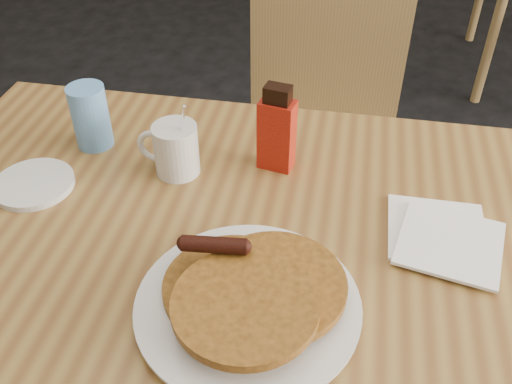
{
  "coord_description": "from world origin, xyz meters",
  "views": [
    {
      "loc": [
        0.2,
        -0.66,
        1.4
      ],
      "look_at": [
        0.03,
        0.03,
        0.81
      ],
      "focal_mm": 40.0,
      "sensor_mm": 36.0,
      "label": 1
    }
  ],
  "objects_px": {
    "syrup_bottle": "(277,131)",
    "blue_tumbler": "(90,117)",
    "chair_main_far": "(318,108)",
    "coffee_mug": "(175,148)",
    "main_table": "(250,259)",
    "pancake_plate": "(249,299)"
  },
  "relations": [
    {
      "from": "main_table",
      "to": "coffee_mug",
      "type": "xyz_separation_m",
      "value": [
        -0.18,
        0.15,
        0.09
      ]
    },
    {
      "from": "pancake_plate",
      "to": "blue_tumbler",
      "type": "relative_size",
      "value": 2.54
    },
    {
      "from": "chair_main_far",
      "to": "pancake_plate",
      "type": "distance_m",
      "value": 0.89
    },
    {
      "from": "syrup_bottle",
      "to": "coffee_mug",
      "type": "bearing_deg",
      "value": -153.81
    },
    {
      "from": "main_table",
      "to": "coffee_mug",
      "type": "height_order",
      "value": "coffee_mug"
    },
    {
      "from": "main_table",
      "to": "coffee_mug",
      "type": "bearing_deg",
      "value": 140.07
    },
    {
      "from": "pancake_plate",
      "to": "blue_tumbler",
      "type": "distance_m",
      "value": 0.52
    },
    {
      "from": "syrup_bottle",
      "to": "blue_tumbler",
      "type": "bearing_deg",
      "value": -170.37
    },
    {
      "from": "syrup_bottle",
      "to": "blue_tumbler",
      "type": "relative_size",
      "value": 1.34
    },
    {
      "from": "pancake_plate",
      "to": "syrup_bottle",
      "type": "bearing_deg",
      "value": 96.17
    },
    {
      "from": "syrup_bottle",
      "to": "main_table",
      "type": "bearing_deg",
      "value": -81.96
    },
    {
      "from": "chair_main_far",
      "to": "syrup_bottle",
      "type": "distance_m",
      "value": 0.58
    },
    {
      "from": "main_table",
      "to": "pancake_plate",
      "type": "height_order",
      "value": "pancake_plate"
    },
    {
      "from": "pancake_plate",
      "to": "coffee_mug",
      "type": "bearing_deg",
      "value": 126.8
    },
    {
      "from": "chair_main_far",
      "to": "pancake_plate",
      "type": "bearing_deg",
      "value": -85.89
    },
    {
      "from": "pancake_plate",
      "to": "syrup_bottle",
      "type": "distance_m",
      "value": 0.35
    },
    {
      "from": "pancake_plate",
      "to": "blue_tumbler",
      "type": "height_order",
      "value": "blue_tumbler"
    },
    {
      "from": "pancake_plate",
      "to": "main_table",
      "type": "bearing_deg",
      "value": 104.03
    },
    {
      "from": "pancake_plate",
      "to": "coffee_mug",
      "type": "distance_m",
      "value": 0.36
    },
    {
      "from": "pancake_plate",
      "to": "coffee_mug",
      "type": "xyz_separation_m",
      "value": [
        -0.21,
        0.28,
        0.03
      ]
    },
    {
      "from": "chair_main_far",
      "to": "coffee_mug",
      "type": "height_order",
      "value": "chair_main_far"
    },
    {
      "from": "main_table",
      "to": "blue_tumbler",
      "type": "height_order",
      "value": "blue_tumbler"
    }
  ]
}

